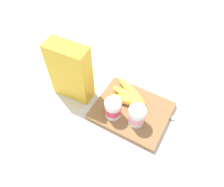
% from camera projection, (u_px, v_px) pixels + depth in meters
% --- Properties ---
extents(ground_plane, '(2.40, 2.40, 0.00)m').
position_uv_depth(ground_plane, '(131.00, 112.00, 0.97)').
color(ground_plane, silver).
extents(cutting_board, '(0.31, 0.25, 0.02)m').
position_uv_depth(cutting_board, '(132.00, 111.00, 0.96)').
color(cutting_board, olive).
rests_on(cutting_board, ground_plane).
extents(cereal_box, '(0.18, 0.09, 0.28)m').
position_uv_depth(cereal_box, '(70.00, 72.00, 0.93)').
color(cereal_box, yellow).
rests_on(cereal_box, ground_plane).
extents(yogurt_cup_front, '(0.07, 0.07, 0.09)m').
position_uv_depth(yogurt_cup_front, '(137.00, 116.00, 0.88)').
color(yogurt_cup_front, white).
rests_on(yogurt_cup_front, cutting_board).
extents(yogurt_cup_back, '(0.07, 0.07, 0.09)m').
position_uv_depth(yogurt_cup_back, '(113.00, 109.00, 0.90)').
color(yogurt_cup_back, white).
rests_on(yogurt_cup_back, cutting_board).
extents(banana_bunch, '(0.18, 0.14, 0.04)m').
position_uv_depth(banana_bunch, '(129.00, 96.00, 0.97)').
color(banana_bunch, yellow).
rests_on(banana_bunch, cutting_board).
extents(spoon, '(0.13, 0.08, 0.01)m').
position_uv_depth(spoon, '(176.00, 122.00, 0.93)').
color(spoon, silver).
rests_on(spoon, ground_plane).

